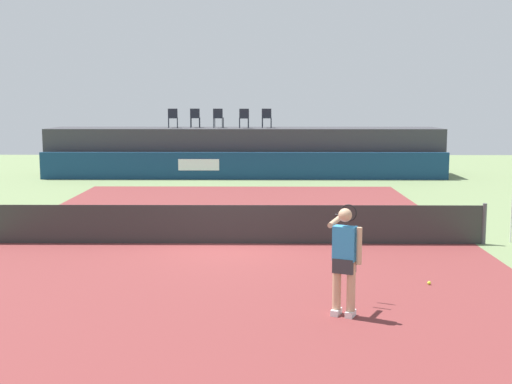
# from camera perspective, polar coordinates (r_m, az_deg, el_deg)

# --- Properties ---
(ground_plane) EXTENTS (48.00, 48.00, 0.00)m
(ground_plane) POSITION_cam_1_polar(r_m,az_deg,el_deg) (19.58, -1.85, -2.50)
(ground_plane) COLOR #6B7F51
(court_inner) EXTENTS (12.00, 22.00, 0.00)m
(court_inner) POSITION_cam_1_polar(r_m,az_deg,el_deg) (16.64, -2.27, -4.33)
(court_inner) COLOR maroon
(court_inner) RESTS_ON ground
(sponsor_wall) EXTENTS (18.00, 0.22, 1.20)m
(sponsor_wall) POSITION_cam_1_polar(r_m,az_deg,el_deg) (29.90, -1.04, 2.21)
(sponsor_wall) COLOR navy
(sponsor_wall) RESTS_ON ground
(spectator_platform) EXTENTS (18.00, 2.80, 2.20)m
(spectator_platform) POSITION_cam_1_polar(r_m,az_deg,el_deg) (31.65, -0.94, 3.42)
(spectator_platform) COLOR #38383D
(spectator_platform) RESTS_ON ground
(spectator_chair_far_left) EXTENTS (0.48, 0.48, 0.89)m
(spectator_chair_far_left) POSITION_cam_1_polar(r_m,az_deg,el_deg) (31.76, -7.00, 6.26)
(spectator_chair_far_left) COLOR #1E232D
(spectator_chair_far_left) RESTS_ON spectator_platform
(spectator_chair_left) EXTENTS (0.45, 0.45, 0.89)m
(spectator_chair_left) POSITION_cam_1_polar(r_m,az_deg,el_deg) (31.89, -5.14, 6.29)
(spectator_chair_left) COLOR #1E232D
(spectator_chair_left) RESTS_ON spectator_platform
(spectator_chair_center) EXTENTS (0.47, 0.47, 0.89)m
(spectator_chair_center) POSITION_cam_1_polar(r_m,az_deg,el_deg) (31.57, -3.19, 6.30)
(spectator_chair_center) COLOR #1E232D
(spectator_chair_center) RESTS_ON spectator_platform
(spectator_chair_right) EXTENTS (0.47, 0.47, 0.89)m
(spectator_chair_right) POSITION_cam_1_polar(r_m,az_deg,el_deg) (31.27, -1.01, 6.29)
(spectator_chair_right) COLOR #1E232D
(spectator_chair_right) RESTS_ON spectator_platform
(spectator_chair_far_right) EXTENTS (0.46, 0.46, 0.89)m
(spectator_chair_far_right) POSITION_cam_1_polar(r_m,az_deg,el_deg) (31.53, 0.90, 6.31)
(spectator_chair_far_right) COLOR #1E232D
(spectator_chair_far_right) RESTS_ON spectator_platform
(tennis_net) EXTENTS (12.40, 0.02, 0.95)m
(tennis_net) POSITION_cam_1_polar(r_m,az_deg,el_deg) (16.54, -2.28, -2.73)
(tennis_net) COLOR #2D2D2D
(tennis_net) RESTS_ON ground
(net_post_far) EXTENTS (0.10, 0.10, 1.00)m
(net_post_far) POSITION_cam_1_polar(r_m,az_deg,el_deg) (17.38, 18.62, -2.54)
(net_post_far) COLOR #4C4C51
(net_post_far) RESTS_ON ground
(tennis_player) EXTENTS (0.60, 1.26, 1.77)m
(tennis_player) POSITION_cam_1_polar(r_m,az_deg,el_deg) (11.07, 7.46, -5.49)
(tennis_player) COLOR white
(tennis_player) RESTS_ON court_inner
(tennis_ball) EXTENTS (0.07, 0.07, 0.07)m
(tennis_ball) POSITION_cam_1_polar(r_m,az_deg,el_deg) (13.38, 14.34, -7.41)
(tennis_ball) COLOR #D8EA33
(tennis_ball) RESTS_ON court_inner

